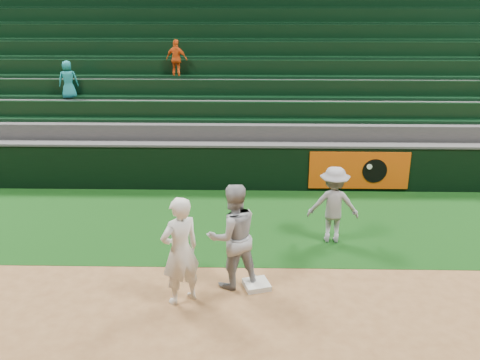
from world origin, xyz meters
name	(u,v)px	position (x,y,z in m)	size (l,w,h in m)	color
ground	(240,293)	(0.00, 0.00, 0.00)	(70.00, 70.00, 0.00)	brown
foul_grass	(243,222)	(0.00, 3.00, 0.00)	(36.00, 4.20, 0.01)	black
first_base	(257,285)	(0.30, 0.21, 0.05)	(0.43, 0.43, 0.10)	silver
first_baseman	(180,251)	(-0.99, -0.26, 0.96)	(0.70, 0.46, 1.93)	silver
baserunner	(233,236)	(-0.13, 0.30, 0.98)	(0.95, 0.74, 1.95)	#979AA0
base_coach	(333,205)	(1.91, 2.11, 0.84)	(1.07, 0.61, 1.65)	gray
field_wall	(245,166)	(0.03, 5.20, 0.63)	(36.00, 0.45, 1.25)	black
stadium_seating	(246,98)	(0.00, 8.97, 1.70)	(36.00, 5.95, 4.85)	#343436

